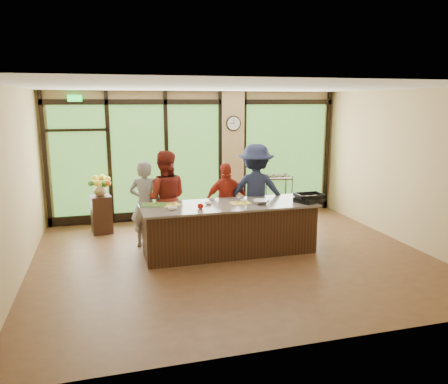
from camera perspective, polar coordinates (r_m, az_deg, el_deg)
floor at (r=7.98m, az=1.23°, el=-8.50°), size 7.00×7.00×0.00m
ceiling at (r=7.49m, az=1.33°, el=13.56°), size 7.00×7.00×0.00m
back_wall at (r=10.48m, az=-3.45°, el=4.81°), size 7.00×0.00×7.00m
left_wall at (r=7.41m, az=-25.64°, el=0.76°), size 0.00×6.00×6.00m
right_wall at (r=9.22m, az=22.63°, el=2.97°), size 0.00×6.00×6.00m
window_wall at (r=10.48m, az=-2.52°, el=4.24°), size 6.90×0.12×3.00m
island_base at (r=8.12m, az=0.64°, el=-4.88°), size 3.10×1.00×0.88m
countertop at (r=8.00m, az=0.64°, el=-1.72°), size 3.20×1.10×0.04m
wall_clock at (r=10.49m, az=1.25°, el=8.95°), size 0.36×0.04×0.36m
cook_left at (r=8.45m, az=-10.23°, el=-1.58°), size 0.72×0.60×1.69m
cook_midleft at (r=8.51m, az=-7.75°, el=-0.82°), size 1.01×0.85×1.85m
cook_midright at (r=8.77m, az=0.35°, el=-1.28°), size 0.93×0.41×1.57m
cook_right at (r=8.84m, az=4.15°, el=0.01°), size 1.40×1.02×1.94m
roasting_pan at (r=8.32m, az=11.04°, el=-0.96°), size 0.60×0.55×0.09m
mixing_bowl at (r=8.04m, az=4.86°, el=-1.29°), size 0.29×0.29×0.07m
cutting_board_left at (r=8.01m, az=-9.09°, el=-1.65°), size 0.51×0.42×0.01m
cutting_board_center at (r=7.97m, az=-6.98°, el=-1.66°), size 0.43×0.37×0.01m
cutting_board_right at (r=8.05m, az=2.18°, el=-1.44°), size 0.36×0.27×0.01m
prep_bowl_near at (r=7.62m, az=-6.74°, el=-2.14°), size 0.17×0.17×0.05m
prep_bowl_mid at (r=7.97m, az=-2.08°, el=-1.48°), size 0.16×0.16×0.04m
prep_bowl_far at (r=8.22m, az=2.55°, el=-1.11°), size 0.13×0.13×0.03m
red_ramekin at (r=7.63m, az=-3.10°, el=-1.91°), size 0.14×0.14×0.09m
flower_stand at (r=9.66m, az=-15.70°, el=-2.83°), size 0.46×0.46×0.81m
flower_vase at (r=9.54m, az=-15.89°, el=0.36°), size 0.34×0.34×0.29m
bar_cart at (r=10.95m, az=6.84°, el=0.34°), size 0.82×0.57×1.02m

